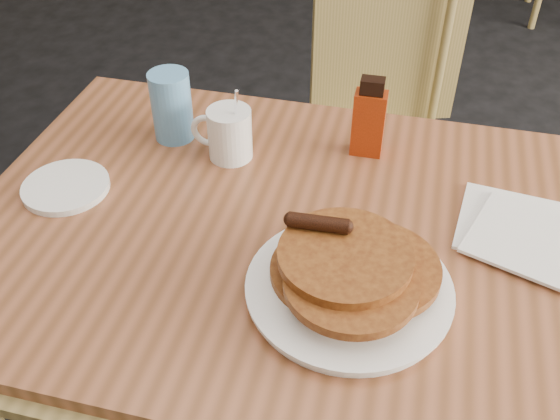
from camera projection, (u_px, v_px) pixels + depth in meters
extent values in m
cube|color=brown|center=(313.00, 238.00, 1.02)|extent=(1.16, 0.78, 0.04)
cube|color=#998148|center=(312.00, 244.00, 1.03)|extent=(1.20, 0.82, 0.02)
cylinder|color=#998148|center=(551.00, 309.00, 1.40)|extent=(0.04, 0.04, 0.71)
cube|color=#998148|center=(370.00, 158.00, 1.70)|extent=(0.52, 0.52, 0.04)
cube|color=#998148|center=(388.00, 45.00, 1.67)|extent=(0.40, 0.17, 0.45)
cylinder|color=#998148|center=(295.00, 249.00, 1.75)|extent=(0.04, 0.04, 0.42)
cylinder|color=#998148|center=(423.00, 196.00, 1.93)|extent=(0.04, 0.04, 0.42)
cylinder|color=white|center=(349.00, 289.00, 0.90)|extent=(0.29, 0.29, 0.02)
cylinder|color=white|center=(349.00, 286.00, 0.89)|extent=(0.30, 0.30, 0.01)
cylinder|color=brown|center=(334.00, 271.00, 0.90)|extent=(0.19, 0.19, 0.01)
cylinder|color=brown|center=(374.00, 268.00, 0.89)|extent=(0.19, 0.19, 0.01)
cylinder|color=brown|center=(351.00, 283.00, 0.84)|extent=(0.19, 0.19, 0.01)
cylinder|color=brown|center=(345.00, 255.00, 0.86)|extent=(0.19, 0.19, 0.01)
cylinder|color=black|center=(318.00, 223.00, 0.89)|extent=(0.09, 0.03, 0.02)
cylinder|color=white|center=(230.00, 134.00, 1.14)|extent=(0.08, 0.08, 0.10)
torus|color=white|center=(208.00, 131.00, 1.14)|extent=(0.07, 0.01, 0.07)
cylinder|color=black|center=(229.00, 115.00, 1.11)|extent=(0.07, 0.07, 0.01)
cylinder|color=white|center=(235.00, 119.00, 1.11)|extent=(0.03, 0.05, 0.14)
cube|color=maroon|center=(368.00, 123.00, 1.14)|extent=(0.06, 0.04, 0.13)
cube|color=black|center=(373.00, 86.00, 1.09)|extent=(0.04, 0.03, 0.03)
cube|color=white|center=(514.00, 226.00, 1.01)|extent=(0.19, 0.19, 0.01)
cube|color=white|center=(530.00, 239.00, 0.98)|extent=(0.22, 0.22, 0.01)
cylinder|color=#599AD1|center=(172.00, 106.00, 1.17)|extent=(0.09, 0.09, 0.13)
cylinder|color=white|center=(66.00, 187.00, 1.09)|extent=(0.18, 0.18, 0.01)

